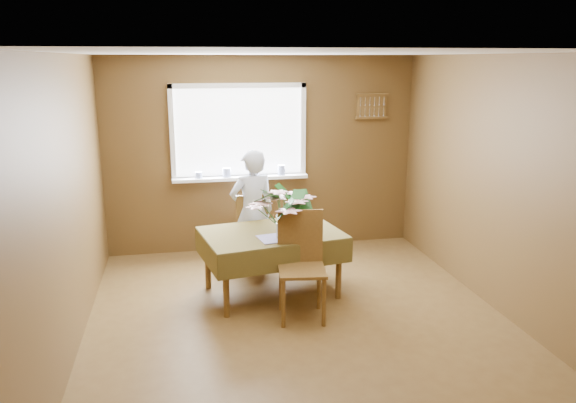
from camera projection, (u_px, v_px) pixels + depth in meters
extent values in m
plane|color=brown|center=(299.00, 321.00, 5.41)|extent=(4.50, 4.50, 0.00)
plane|color=white|center=(301.00, 53.00, 4.79)|extent=(4.50, 4.50, 0.00)
plane|color=brown|center=(262.00, 155.00, 7.24)|extent=(4.00, 0.00, 4.00)
plane|color=brown|center=(391.00, 293.00, 2.96)|extent=(4.00, 0.00, 4.00)
plane|color=brown|center=(68.00, 206.00, 4.72)|extent=(0.00, 4.50, 4.50)
plane|color=brown|center=(499.00, 185.00, 5.48)|extent=(0.00, 4.50, 4.50)
cube|color=white|center=(239.00, 132.00, 7.10)|extent=(1.60, 0.01, 1.10)
cube|color=white|center=(238.00, 86.00, 6.94)|extent=(1.72, 0.06, 0.06)
cube|color=white|center=(240.00, 177.00, 7.22)|extent=(1.72, 0.06, 0.06)
cube|color=white|center=(172.00, 134.00, 6.92)|extent=(0.06, 0.06, 1.22)
cube|color=white|center=(303.00, 131.00, 7.24)|extent=(0.06, 0.06, 1.22)
cube|color=white|center=(241.00, 178.00, 7.16)|extent=(1.72, 0.20, 0.04)
cylinder|color=white|center=(199.00, 175.00, 7.02)|extent=(0.09, 0.09, 0.08)
cylinder|color=white|center=(227.00, 172.00, 7.08)|extent=(0.11, 0.11, 0.12)
cylinder|color=white|center=(254.00, 172.00, 7.15)|extent=(0.12, 0.12, 0.09)
cylinder|color=white|center=(281.00, 170.00, 7.22)|extent=(0.10, 0.10, 0.13)
cube|color=brown|center=(372.00, 106.00, 7.34)|extent=(0.40, 0.03, 0.30)
cube|color=brown|center=(372.00, 95.00, 7.29)|extent=(0.44, 0.04, 0.03)
cube|color=brown|center=(371.00, 118.00, 7.37)|extent=(0.44, 0.04, 0.03)
cylinder|color=brown|center=(226.00, 286.00, 5.42)|extent=(0.06, 0.06, 0.64)
cylinder|color=brown|center=(339.00, 270.00, 5.85)|extent=(0.06, 0.06, 0.64)
cylinder|color=brown|center=(208.00, 261.00, 6.10)|extent=(0.06, 0.06, 0.64)
cylinder|color=brown|center=(310.00, 247.00, 6.53)|extent=(0.06, 0.06, 0.64)
cube|color=brown|center=(271.00, 235.00, 5.89)|extent=(1.49, 1.13, 0.04)
cube|color=#433918|center=(271.00, 232.00, 5.89)|extent=(1.56, 1.19, 0.01)
cube|color=#433918|center=(288.00, 259.00, 5.49)|extent=(1.39, 0.26, 0.25)
cube|color=#433918|center=(257.00, 232.00, 6.35)|extent=(1.39, 0.26, 0.25)
cube|color=#433918|center=(206.00, 252.00, 5.67)|extent=(0.18, 0.95, 0.25)
cube|color=#433918|center=(332.00, 237.00, 6.17)|extent=(0.18, 0.95, 0.25)
cube|color=#4764CB|center=(279.00, 238.00, 5.68)|extent=(0.45, 0.37, 0.01)
cylinder|color=brown|center=(254.00, 243.00, 7.01)|extent=(0.04, 0.04, 0.43)
cylinder|color=brown|center=(228.00, 247.00, 6.85)|extent=(0.04, 0.04, 0.43)
cylinder|color=brown|center=(266.00, 251.00, 6.72)|extent=(0.04, 0.04, 0.43)
cylinder|color=brown|center=(239.00, 256.00, 6.56)|extent=(0.04, 0.04, 0.43)
cube|color=brown|center=(246.00, 231.00, 6.73)|extent=(0.50, 0.50, 0.03)
cube|color=brown|center=(252.00, 214.00, 6.50)|extent=(0.39, 0.15, 0.48)
cylinder|color=brown|center=(283.00, 304.00, 5.22)|extent=(0.04, 0.04, 0.48)
cylinder|color=brown|center=(324.00, 303.00, 5.25)|extent=(0.04, 0.04, 0.48)
cylinder|color=brown|center=(281.00, 288.00, 5.59)|extent=(0.04, 0.04, 0.48)
cylinder|color=brown|center=(319.00, 287.00, 5.61)|extent=(0.04, 0.04, 0.48)
cube|color=brown|center=(302.00, 270.00, 5.36)|extent=(0.50, 0.50, 0.03)
cube|color=brown|center=(300.00, 236.00, 5.49)|extent=(0.44, 0.09, 0.53)
imported|color=white|center=(252.00, 212.00, 6.46)|extent=(0.60, 0.46, 1.47)
cylinder|color=white|center=(282.00, 230.00, 5.67)|extent=(0.12, 0.12, 0.16)
cylinder|color=#33662D|center=(282.00, 219.00, 5.64)|extent=(0.07, 0.07, 0.11)
cylinder|color=white|center=(307.00, 224.00, 6.15)|extent=(0.25, 0.25, 0.01)
cube|color=silver|center=(287.00, 235.00, 5.74)|extent=(0.09, 0.24, 0.00)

